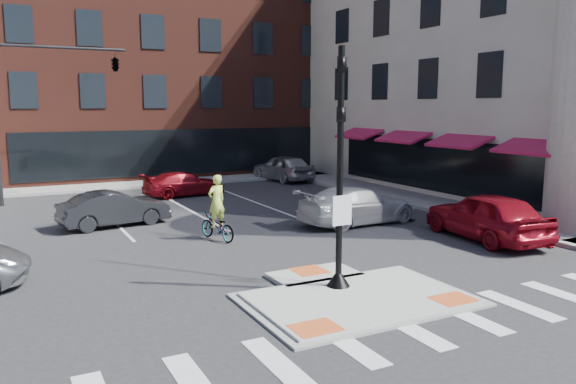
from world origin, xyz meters
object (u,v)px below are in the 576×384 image
bg_car_dark (115,209)px  cyclist (217,218)px  white_pickup (358,205)px  red_sedan (486,216)px  bg_car_red (184,184)px  bg_car_silver (283,168)px

bg_car_dark → cyclist: size_ratio=1.82×
bg_car_dark → white_pickup: bearing=-123.8°
red_sedan → bg_car_red: bearing=-58.6°
bg_car_silver → white_pickup: bearing=68.2°
red_sedan → bg_car_red: size_ratio=1.16×
red_sedan → bg_car_dark: bearing=-29.9°
red_sedan → bg_car_silver: 17.27m
bg_car_dark → red_sedan: bearing=-135.9°
white_pickup → bg_car_dark: (-8.72, 4.00, -0.05)m
bg_car_silver → bg_car_red: 7.87m
red_sedan → bg_car_dark: size_ratio=1.20×
white_pickup → bg_car_silver: bg_car_silver is taller
red_sedan → bg_car_red: red_sedan is taller
bg_car_silver → bg_car_red: size_ratio=1.12×
white_pickup → bg_car_silver: bearing=-18.1°
bg_car_red → red_sedan: bearing=-162.6°
bg_car_red → bg_car_silver: bearing=-75.1°
white_pickup → cyclist: 5.96m
white_pickup → cyclist: (-5.96, 0.00, 0.03)m
bg_car_red → cyclist: (-1.87, -9.96, 0.15)m
red_sedan → bg_car_red: (-6.54, 14.30, -0.23)m
red_sedan → cyclist: 9.46m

